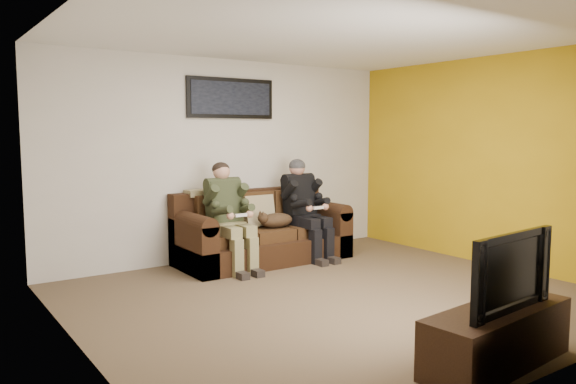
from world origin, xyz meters
TOP-DOWN VIEW (x-y plane):
  - floor at (0.00, 0.00)m, footprint 5.00×5.00m
  - ceiling at (0.00, 0.00)m, footprint 5.00×5.00m
  - wall_back at (0.00, 2.25)m, footprint 5.00×0.00m
  - wall_front at (0.00, -2.25)m, footprint 5.00×0.00m
  - wall_left at (-2.50, 0.00)m, footprint 0.00×4.50m
  - wall_right at (2.50, 0.00)m, footprint 0.00×4.50m
  - accent_wall_right at (2.49, 0.00)m, footprint 0.00×4.50m
  - sofa at (0.23, 1.83)m, footprint 2.21×0.95m
  - throw_pillow at (0.23, 1.87)m, footprint 0.42×0.20m
  - throw_blanket at (-0.44, 2.11)m, footprint 0.45×0.22m
  - person_left at (-0.34, 1.64)m, footprint 0.51×0.87m
  - person_right at (0.80, 1.64)m, footprint 0.51×0.86m
  - cat at (0.34, 1.65)m, footprint 0.66×0.26m
  - framed_poster at (0.03, 2.22)m, footprint 1.25×0.05m
  - tv_stand at (-0.13, -1.95)m, footprint 1.37×0.55m
  - television at (-0.13, -1.95)m, footprint 0.98×0.21m

SIDE VIEW (x-z plane):
  - floor at x=0.00m, z-range 0.00..0.00m
  - tv_stand at x=-0.13m, z-range 0.00..0.42m
  - sofa at x=0.23m, z-range -0.11..0.79m
  - cat at x=0.34m, z-range 0.42..0.66m
  - throw_pillow at x=0.23m, z-range 0.43..0.85m
  - television at x=-0.13m, z-range 0.42..0.98m
  - person_left at x=-0.34m, z-range 0.08..1.38m
  - person_right at x=0.80m, z-range 0.08..1.39m
  - throw_blanket at x=-0.44m, z-range 0.86..0.94m
  - wall_back at x=0.00m, z-range -1.20..3.80m
  - wall_front at x=0.00m, z-range -1.20..3.80m
  - wall_left at x=-2.50m, z-range -0.95..3.55m
  - wall_right at x=2.50m, z-range -0.95..3.55m
  - accent_wall_right at x=2.49m, z-range -0.95..3.55m
  - framed_poster at x=0.03m, z-range 1.84..2.36m
  - ceiling at x=0.00m, z-range 2.60..2.60m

